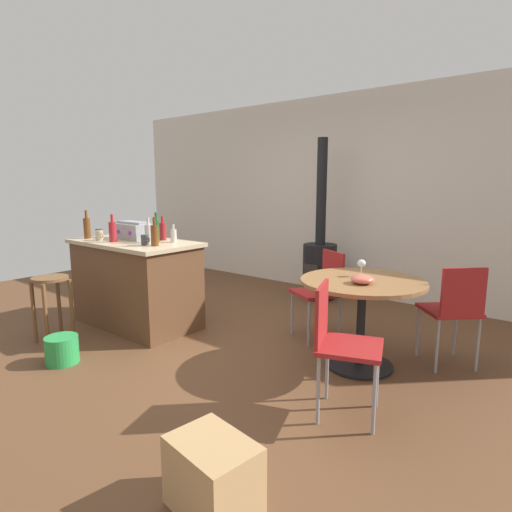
% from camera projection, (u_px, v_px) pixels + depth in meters
% --- Properties ---
extents(ground_plane, '(8.80, 8.80, 0.00)m').
position_uv_depth(ground_plane, '(203.00, 347.00, 3.94)').
color(ground_plane, brown).
extents(back_wall, '(8.00, 0.10, 2.70)m').
position_uv_depth(back_wall, '(342.00, 196.00, 5.79)').
color(back_wall, beige).
rests_on(back_wall, ground_plane).
extents(kitchen_island, '(1.43, 0.77, 0.91)m').
position_uv_depth(kitchen_island, '(136.00, 283.00, 4.51)').
color(kitchen_island, brown).
rests_on(kitchen_island, ground_plane).
extents(wooden_stool, '(0.33, 0.33, 0.64)m').
position_uv_depth(wooden_stool, '(51.00, 295.00, 3.99)').
color(wooden_stool, brown).
rests_on(wooden_stool, ground_plane).
extents(dining_table, '(1.01, 1.01, 0.74)m').
position_uv_depth(dining_table, '(362.00, 301.00, 3.43)').
color(dining_table, black).
rests_on(dining_table, ground_plane).
extents(folding_chair_near, '(0.54, 0.54, 0.86)m').
position_uv_depth(folding_chair_near, '(322.00, 287.00, 4.13)').
color(folding_chair_near, maroon).
rests_on(folding_chair_near, ground_plane).
extents(folding_chair_far, '(0.51, 0.51, 0.87)m').
position_uv_depth(folding_chair_far, '(339.00, 339.00, 2.71)').
color(folding_chair_far, maroon).
rests_on(folding_chair_far, ground_plane).
extents(folding_chair_left, '(0.57, 0.57, 0.87)m').
position_uv_depth(folding_chair_left, '(454.00, 307.00, 3.42)').
color(folding_chair_left, maroon).
rests_on(folding_chair_left, ground_plane).
extents(wood_stove, '(0.44, 0.45, 2.08)m').
position_uv_depth(wood_stove, '(320.00, 260.00, 5.51)').
color(wood_stove, black).
rests_on(wood_stove, ground_plane).
extents(toolbox, '(0.42, 0.26, 0.19)m').
position_uv_depth(toolbox, '(134.00, 231.00, 4.57)').
color(toolbox, gray).
rests_on(toolbox, kitchen_island).
extents(bottle_0, '(0.07, 0.07, 0.26)m').
position_uv_depth(bottle_0, '(149.00, 233.00, 4.26)').
color(bottle_0, '#B7B2AD').
rests_on(bottle_0, kitchen_island).
extents(bottle_1, '(0.07, 0.07, 0.31)m').
position_uv_depth(bottle_1, '(87.00, 228.00, 4.62)').
color(bottle_1, '#603314').
rests_on(bottle_1, kitchen_island).
extents(bottle_2, '(0.06, 0.06, 0.19)m').
position_uv_depth(bottle_2, '(174.00, 235.00, 4.31)').
color(bottle_2, '#B7B2AD').
rests_on(bottle_2, kitchen_island).
extents(bottle_3, '(0.06, 0.06, 0.31)m').
position_uv_depth(bottle_3, '(156.00, 231.00, 4.34)').
color(bottle_3, '#194C23').
rests_on(bottle_3, kitchen_island).
extents(bottle_4, '(0.08, 0.08, 0.29)m').
position_uv_depth(bottle_4, '(113.00, 231.00, 4.34)').
color(bottle_4, maroon).
rests_on(bottle_4, kitchen_island).
extents(bottle_5, '(0.07, 0.07, 0.26)m').
position_uv_depth(bottle_5, '(163.00, 231.00, 4.47)').
color(bottle_5, maroon).
rests_on(bottle_5, kitchen_island).
extents(bottle_6, '(0.07, 0.07, 0.28)m').
position_uv_depth(bottle_6, '(155.00, 235.00, 4.06)').
color(bottle_6, '#603314').
rests_on(bottle_6, kitchen_island).
extents(cup_0, '(0.11, 0.08, 0.10)m').
position_uv_depth(cup_0, '(100.00, 235.00, 4.48)').
color(cup_0, tan).
rests_on(cup_0, kitchen_island).
extents(cup_1, '(0.11, 0.08, 0.10)m').
position_uv_depth(cup_1, '(145.00, 240.00, 4.13)').
color(cup_1, '#383838').
rests_on(cup_1, kitchen_island).
extents(cup_2, '(0.11, 0.08, 0.09)m').
position_uv_depth(cup_2, '(99.00, 233.00, 4.73)').
color(cup_2, '#383838').
rests_on(cup_2, kitchen_island).
extents(wine_glass, '(0.07, 0.07, 0.14)m').
position_uv_depth(wine_glass, '(361.00, 264.00, 3.51)').
color(wine_glass, silver).
rests_on(wine_glass, dining_table).
extents(serving_bowl, '(0.18, 0.18, 0.07)m').
position_uv_depth(serving_bowl, '(362.00, 279.00, 3.26)').
color(serving_bowl, '#DB6651').
rests_on(serving_bowl, dining_table).
extents(cardboard_box, '(0.45, 0.36, 0.35)m').
position_uv_depth(cardboard_box, '(213.00, 476.00, 1.94)').
color(cardboard_box, tan).
rests_on(cardboard_box, ground_plane).
extents(plastic_bucket, '(0.27, 0.27, 0.23)m').
position_uv_depth(plastic_bucket, '(62.00, 350.00, 3.57)').
color(plastic_bucket, green).
rests_on(plastic_bucket, ground_plane).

